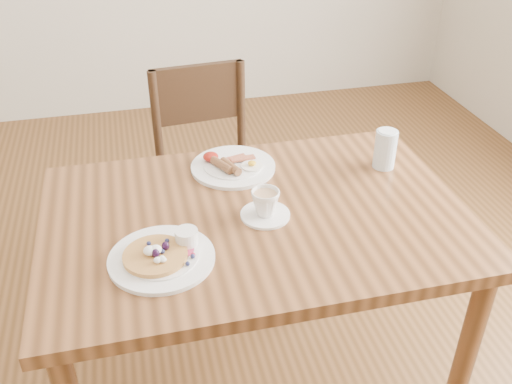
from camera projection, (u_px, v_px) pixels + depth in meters
dining_table at (256, 240)px, 1.67m from camera, size 1.20×0.80×0.75m
chair_far at (209, 166)px, 2.35m from camera, size 0.46×0.46×0.88m
pancake_plate at (163, 255)px, 1.43m from camera, size 0.27×0.27×0.06m
breakfast_plate at (232, 166)px, 1.82m from camera, size 0.27×0.27×0.04m
teacup_saucer at (265, 205)px, 1.58m from camera, size 0.14×0.14×0.08m
water_glass at (385, 149)px, 1.80m from camera, size 0.07×0.07×0.13m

